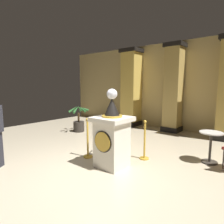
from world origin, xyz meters
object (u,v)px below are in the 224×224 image
(cafe_table, at_px, (211,143))
(pedestal_clock, at_px, (112,137))
(potted_palm_left, at_px, (79,122))
(stanchion_far, at_px, (88,144))
(stanchion_near, at_px, (145,146))

(cafe_table, bearing_deg, pedestal_clock, -135.37)
(potted_palm_left, bearing_deg, cafe_table, -1.15)
(stanchion_far, height_order, cafe_table, stanchion_far)
(potted_palm_left, relative_size, cafe_table, 1.45)
(pedestal_clock, height_order, stanchion_near, pedestal_clock)
(pedestal_clock, distance_m, stanchion_near, 1.02)
(stanchion_near, xyz_separation_m, cafe_table, (1.37, 0.81, 0.14))
(stanchion_near, bearing_deg, cafe_table, 30.62)
(pedestal_clock, bearing_deg, potted_palm_left, 151.04)
(stanchion_near, relative_size, stanchion_far, 0.97)
(potted_palm_left, xyz_separation_m, cafe_table, (4.97, -0.10, 0.10))
(stanchion_near, height_order, potted_palm_left, potted_palm_left)
(stanchion_far, relative_size, cafe_table, 1.36)
(pedestal_clock, xyz_separation_m, cafe_table, (1.72, 1.70, -0.23))
(stanchion_near, xyz_separation_m, stanchion_far, (-1.22, -0.84, 0.02))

